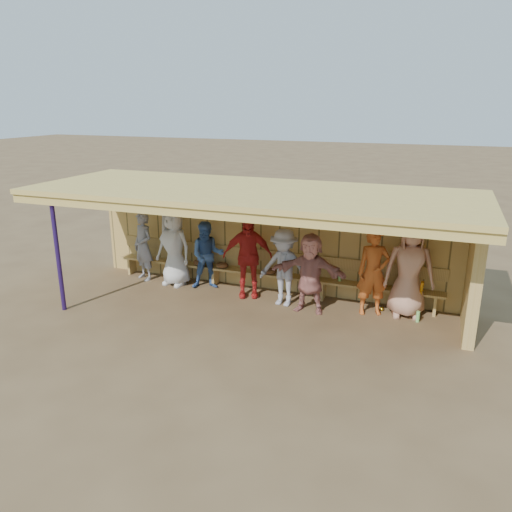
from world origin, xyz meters
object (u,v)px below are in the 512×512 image
(player_h, at_px, (409,268))
(bench, at_px, (268,269))
(player_f, at_px, (310,273))
(player_g, at_px, (373,272))
(player_c, at_px, (207,255))
(player_d, at_px, (248,256))
(player_a, at_px, (143,246))
(player_e, at_px, (284,268))
(player_b, at_px, (174,247))

(player_h, height_order, bench, player_h)
(player_f, bearing_deg, bench, 146.74)
(player_g, bearing_deg, player_c, 156.39)
(player_d, bearing_deg, bench, 33.94)
(player_a, xyz_separation_m, player_d, (2.74, -0.15, 0.09))
(player_e, bearing_deg, player_c, 176.44)
(player_b, height_order, player_g, player_b)
(player_c, xyz_separation_m, player_f, (2.53, -0.47, 0.04))
(player_e, bearing_deg, bench, 138.07)
(player_d, distance_m, player_g, 2.70)
(player_c, distance_m, player_e, 1.96)
(player_a, xyz_separation_m, bench, (3.05, 0.31, -0.30))
(player_h, bearing_deg, player_g, -177.82)
(player_b, relative_size, player_g, 1.03)
(player_e, xyz_separation_m, player_g, (1.81, 0.19, 0.06))
(player_d, bearing_deg, player_a, 155.72)
(player_a, relative_size, bench, 0.22)
(player_b, distance_m, player_e, 2.77)
(player_a, relative_size, player_b, 0.91)
(player_e, height_order, player_g, player_g)
(player_c, height_order, player_f, player_f)
(player_c, distance_m, player_f, 2.57)
(player_g, bearing_deg, player_e, 164.62)
(player_c, distance_m, player_d, 1.06)
(player_a, bearing_deg, player_d, 21.65)
(player_e, relative_size, player_f, 1.00)
(player_a, xyz_separation_m, player_f, (4.23, -0.47, -0.00))
(player_a, distance_m, player_h, 6.11)
(player_f, distance_m, bench, 1.44)
(player_b, height_order, player_c, player_b)
(player_a, height_order, player_f, player_a)
(player_a, xyz_separation_m, player_h, (6.11, 0.00, 0.17))
(player_g, distance_m, player_h, 0.70)
(player_h, bearing_deg, player_b, 170.30)
(player_d, bearing_deg, player_f, -33.59)
(player_g, xyz_separation_m, bench, (-2.38, 0.46, -0.36))
(player_b, bearing_deg, player_e, 1.92)
(player_c, bearing_deg, player_g, -26.51)
(player_a, distance_m, player_e, 3.64)
(player_a, height_order, player_g, player_g)
(player_h, bearing_deg, player_e, 177.34)
(player_d, xyz_separation_m, player_f, (1.49, -0.33, -0.09))
(player_f, xyz_separation_m, player_g, (1.21, 0.32, 0.06))
(player_d, bearing_deg, player_e, -33.29)
(player_h, bearing_deg, bench, 163.86)
(player_c, relative_size, player_g, 0.89)
(player_d, height_order, player_e, player_d)
(player_d, relative_size, player_e, 1.11)
(bench, bearing_deg, player_f, -33.66)
(player_a, bearing_deg, player_c, 24.74)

